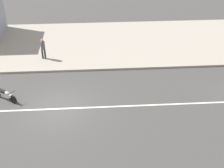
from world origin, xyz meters
TOP-DOWN VIEW (x-y plane):
  - ground_plane at (0.00, 0.00)m, footprint 160.00×160.00m
  - lane_centre_stripe at (0.00, 0.00)m, footprint 50.40×0.14m
  - kerb_strip at (0.00, 9.75)m, footprint 68.00×10.00m
  - motorcycle_0 at (-3.52, 1.23)m, footprint 1.70×1.23m
  - pedestrian_near_clock at (-1.69, 6.86)m, footprint 0.34×0.34m

SIDE VIEW (x-z plane):
  - ground_plane at x=0.00m, z-range 0.00..0.00m
  - lane_centre_stripe at x=0.00m, z-range 0.00..0.01m
  - kerb_strip at x=0.00m, z-range 0.00..0.15m
  - motorcycle_0 at x=-3.52m, z-range 0.03..0.82m
  - pedestrian_near_clock at x=-1.69m, z-range 0.29..1.96m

